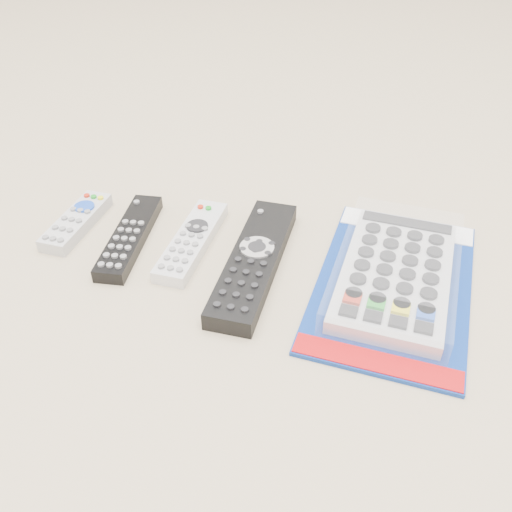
# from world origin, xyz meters

# --- Properties ---
(remote_small_grey) EXTENTS (0.06, 0.15, 0.02)m
(remote_small_grey) POSITION_xyz_m (-0.24, 0.08, 0.01)
(remote_small_grey) COLOR #A5A5A7
(remote_small_grey) RESTS_ON ground
(remote_slim_black) EXTENTS (0.04, 0.19, 0.02)m
(remote_slim_black) POSITION_xyz_m (-0.16, 0.05, 0.01)
(remote_slim_black) COLOR black
(remote_slim_black) RESTS_ON ground
(remote_silver_dvd) EXTENTS (0.07, 0.19, 0.02)m
(remote_silver_dvd) POSITION_xyz_m (-0.07, 0.06, 0.01)
(remote_silver_dvd) COLOR silver
(remote_silver_dvd) RESTS_ON ground
(remote_large_black) EXTENTS (0.09, 0.26, 0.03)m
(remote_large_black) POSITION_xyz_m (0.03, 0.02, 0.01)
(remote_large_black) COLOR black
(remote_large_black) RESTS_ON ground
(jumbo_remote_packaged) EXTENTS (0.24, 0.34, 0.04)m
(jumbo_remote_packaged) POSITION_xyz_m (0.21, 0.01, 0.02)
(jumbo_remote_packaged) COLOR navy
(jumbo_remote_packaged) RESTS_ON ground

